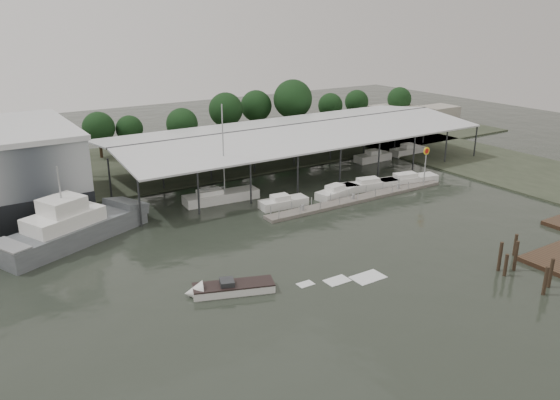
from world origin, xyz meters
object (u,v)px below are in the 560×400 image
shell_fuel_sign (426,158)px  grey_trawler (74,227)px  white_sailboat (220,197)px  speedboat_underway (226,289)px

shell_fuel_sign → grey_trawler: (-46.35, 6.18, -2.35)m
shell_fuel_sign → grey_trawler: 46.82m
white_sailboat → speedboat_underway: size_ratio=0.71×
grey_trawler → shell_fuel_sign: bearing=-31.7°
shell_fuel_sign → white_sailboat: bearing=161.1°
grey_trawler → white_sailboat: (18.91, 3.24, -0.93)m
white_sailboat → speedboat_underway: white_sailboat is taller
grey_trawler → white_sailboat: bearing=-14.4°
grey_trawler → speedboat_underway: size_ratio=0.97×
grey_trawler → white_sailboat: white_sailboat is taller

